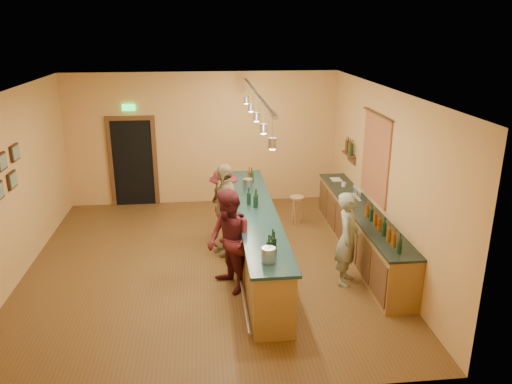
{
  "coord_description": "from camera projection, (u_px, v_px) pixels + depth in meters",
  "views": [
    {
      "loc": [
        0.04,
        -8.42,
        4.25
      ],
      "look_at": [
        0.94,
        0.2,
        1.32
      ],
      "focal_mm": 35.0,
      "sensor_mm": 36.0,
      "label": 1
    }
  ],
  "objects": [
    {
      "name": "wall_front",
      "position": [
        206.0,
        278.0,
        5.48
      ],
      "size": [
        6.5,
        0.02,
        3.2
      ],
      "primitive_type": "cube",
      "color": "tan",
      "rests_on": "floor"
    },
    {
      "name": "bartender",
      "position": [
        348.0,
        239.0,
        8.4
      ],
      "size": [
        0.6,
        0.71,
        1.64
      ],
      "primitive_type": "imported",
      "rotation": [
        0.0,
        0.0,
        1.14
      ],
      "color": "gray",
      "rests_on": "floor"
    },
    {
      "name": "floor",
      "position": [
        207.0,
        264.0,
        9.29
      ],
      "size": [
        7.0,
        7.0,
        0.0
      ],
      "primitive_type": "plane",
      "color": "brown",
      "rests_on": "ground"
    },
    {
      "name": "tasting_bar",
      "position": [
        256.0,
        232.0,
        9.18
      ],
      "size": [
        0.74,
        5.1,
        1.38
      ],
      "color": "olive",
      "rests_on": "floor"
    },
    {
      "name": "back_counter",
      "position": [
        361.0,
        230.0,
        9.59
      ],
      "size": [
        0.6,
        4.55,
        1.27
      ],
      "color": "olive",
      "rests_on": "floor"
    },
    {
      "name": "bar_stool",
      "position": [
        297.0,
        203.0,
        10.99
      ],
      "size": [
        0.32,
        0.32,
        0.65
      ],
      "rotation": [
        0.0,
        0.0,
        0.25
      ],
      "color": "#936142",
      "rests_on": "floor"
    },
    {
      "name": "ceiling",
      "position": [
        201.0,
        91.0,
        8.26
      ],
      "size": [
        6.5,
        7.0,
        0.02
      ],
      "primitive_type": "cube",
      "color": "silver",
      "rests_on": "wall_back"
    },
    {
      "name": "wall_back",
      "position": [
        203.0,
        139.0,
        12.07
      ],
      "size": [
        6.5,
        0.02,
        3.2
      ],
      "primitive_type": "cube",
      "color": "tan",
      "rests_on": "floor"
    },
    {
      "name": "customer_b",
      "position": [
        225.0,
        209.0,
        9.5
      ],
      "size": [
        0.81,
        1.14,
        1.8
      ],
      "primitive_type": "imported",
      "rotation": [
        0.0,
        0.0,
        -1.18
      ],
      "color": "#997A51",
      "rests_on": "floor"
    },
    {
      "name": "customer_c",
      "position": [
        224.0,
        207.0,
        9.94
      ],
      "size": [
        0.8,
        1.12,
        1.57
      ],
      "primitive_type": "imported",
      "rotation": [
        0.0,
        0.0,
        -1.34
      ],
      "color": "#59191E",
      "rests_on": "floor"
    },
    {
      "name": "doorway",
      "position": [
        133.0,
        160.0,
        12.03
      ],
      "size": [
        1.15,
        0.09,
        2.48
      ],
      "color": "black",
      "rests_on": "wall_back"
    },
    {
      "name": "bottle_shelf",
      "position": [
        349.0,
        149.0,
        10.86
      ],
      "size": [
        0.17,
        0.55,
        0.54
      ],
      "color": "#513A18",
      "rests_on": "wall_right"
    },
    {
      "name": "wall_right",
      "position": [
        383.0,
        177.0,
        9.1
      ],
      "size": [
        0.02,
        7.0,
        3.2
      ],
      "primitive_type": "cube",
      "color": "tan",
      "rests_on": "floor"
    },
    {
      "name": "wall_left",
      "position": [
        12.0,
        189.0,
        8.45
      ],
      "size": [
        0.02,
        7.0,
        3.2
      ],
      "primitive_type": "cube",
      "color": "tan",
      "rests_on": "floor"
    },
    {
      "name": "tapestry",
      "position": [
        375.0,
        158.0,
        9.39
      ],
      "size": [
        0.03,
        1.4,
        1.6
      ],
      "primitive_type": "cube",
      "color": "#A7212F",
      "rests_on": "wall_right"
    },
    {
      "name": "pendant_track",
      "position": [
        256.0,
        103.0,
        8.42
      ],
      "size": [
        0.11,
        4.6,
        0.5
      ],
      "color": "silver",
      "rests_on": "ceiling"
    },
    {
      "name": "customer_a",
      "position": [
        229.0,
        242.0,
        8.15
      ],
      "size": [
        0.95,
        1.04,
        1.74
      ],
      "primitive_type": "imported",
      "rotation": [
        0.0,
        0.0,
        -1.15
      ],
      "color": "#59191E",
      "rests_on": "floor"
    }
  ]
}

